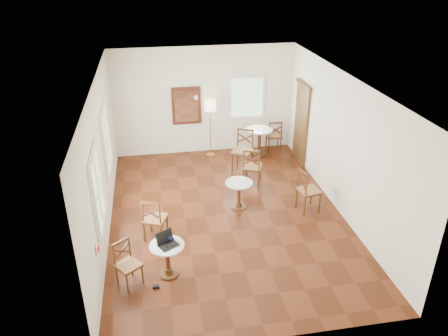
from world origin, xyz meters
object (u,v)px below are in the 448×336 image
(chair_near_a, at_px, (155,219))
(power_adapter, at_px, (156,287))
(cafe_table_back, at_px, (259,139))
(cafe_table_near, at_px, (168,256))
(floor_lamp, at_px, (210,109))
(chair_mid_a, at_px, (252,167))
(chair_mid_b, at_px, (308,190))
(chair_near_b, at_px, (128,264))
(water_glass, at_px, (170,240))
(mouse, at_px, (166,247))
(cafe_table_mid, at_px, (239,192))
(laptop, at_px, (167,242))
(chair_back_b, at_px, (243,150))
(navy_mug, at_px, (170,239))
(chair_back_a, at_px, (274,135))

(chair_near_a, distance_m, power_adapter, 1.53)
(cafe_table_back, xyz_separation_m, power_adapter, (-3.08, -5.04, -0.46))
(cafe_table_near, relative_size, floor_lamp, 0.40)
(chair_mid_a, bearing_deg, chair_mid_b, 145.37)
(chair_near_b, bearing_deg, water_glass, -22.62)
(cafe_table_back, distance_m, chair_near_a, 4.68)
(chair_mid_b, bearing_deg, mouse, 109.22)
(cafe_table_mid, bearing_deg, laptop, -130.23)
(cafe_table_near, distance_m, chair_mid_b, 3.59)
(chair_back_b, bearing_deg, power_adapter, -88.37)
(cafe_table_near, xyz_separation_m, chair_mid_a, (2.23, 3.03, 0.10))
(chair_near_a, height_order, chair_back_b, chair_back_b)
(cafe_table_near, distance_m, water_glass, 0.32)
(cafe_table_mid, xyz_separation_m, floor_lamp, (-0.21, 2.91, 0.97))
(floor_lamp, distance_m, navy_mug, 5.09)
(cafe_table_back, bearing_deg, power_adapter, -121.45)
(cafe_table_back, bearing_deg, floor_lamp, 171.42)
(mouse, bearing_deg, cafe_table_near, 56.03)
(chair_back_a, height_order, power_adapter, chair_back_a)
(chair_near_a, relative_size, chair_mid_b, 0.95)
(laptop, relative_size, mouse, 4.53)
(chair_near_a, bearing_deg, cafe_table_back, -107.84)
(chair_near_b, xyz_separation_m, navy_mug, (0.74, 0.20, 0.28))
(chair_near_b, relative_size, floor_lamp, 0.52)
(cafe_table_near, bearing_deg, power_adapter, -127.70)
(chair_mid_b, xyz_separation_m, power_adapter, (-3.41, -1.98, -0.47))
(water_glass, height_order, power_adapter, water_glass)
(cafe_table_back, height_order, chair_mid_b, chair_mid_b)
(chair_near_b, xyz_separation_m, chair_mid_b, (3.86, 1.78, 0.08))
(power_adapter, bearing_deg, laptop, 53.64)
(cafe_table_mid, relative_size, chair_near_a, 0.68)
(cafe_table_near, xyz_separation_m, cafe_table_back, (2.84, 4.72, 0.08))
(chair_near_b, relative_size, chair_back_b, 0.77)
(chair_mid_b, bearing_deg, chair_near_b, 105.19)
(chair_near_b, distance_m, chair_mid_a, 4.28)
(chair_near_b, bearing_deg, chair_back_b, 18.09)
(cafe_table_mid, xyz_separation_m, chair_mid_a, (0.53, 1.00, 0.10))
(floor_lamp, distance_m, power_adapter, 5.68)
(cafe_table_back, bearing_deg, chair_near_b, -126.11)
(mouse, xyz_separation_m, power_adapter, (-0.22, -0.23, -0.64))
(chair_mid_a, relative_size, chair_back_a, 1.09)
(chair_mid_b, height_order, chair_back_b, chair_back_b)
(chair_mid_b, bearing_deg, chair_back_a, -12.35)
(cafe_table_back, relative_size, laptop, 1.88)
(chair_mid_b, height_order, navy_mug, chair_mid_b)
(chair_near_a, distance_m, navy_mug, 1.11)
(cafe_table_back, distance_m, navy_mug, 5.41)
(cafe_table_near, bearing_deg, chair_back_b, 60.81)
(laptop, bearing_deg, chair_back_a, 26.00)
(power_adapter, bearing_deg, chair_back_a, 55.89)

